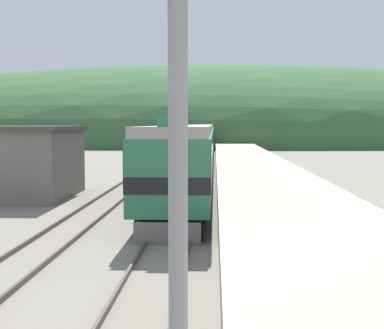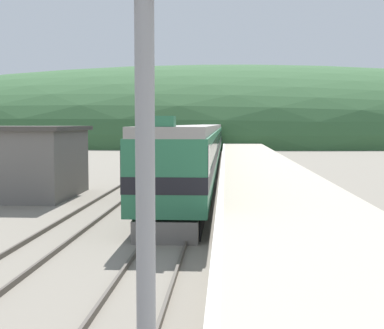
% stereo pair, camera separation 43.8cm
% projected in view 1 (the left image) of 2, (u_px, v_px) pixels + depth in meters
% --- Properties ---
extents(track_main, '(1.52, 180.00, 0.16)m').
position_uv_depth(track_main, '(203.00, 154.00, 68.65)').
color(track_main, '#4C443D').
rests_on(track_main, ground).
extents(track_siding, '(1.52, 180.00, 0.16)m').
position_uv_depth(track_siding, '(172.00, 154.00, 68.82)').
color(track_siding, '#4C443D').
rests_on(track_siding, ground).
extents(platform, '(5.67, 140.00, 1.08)m').
position_uv_depth(platform, '(247.00, 162.00, 48.50)').
color(platform, '#B2A893').
rests_on(platform, ground).
extents(distant_hills, '(208.09, 93.64, 34.27)m').
position_uv_depth(distant_hills, '(208.00, 141.00, 126.45)').
color(distant_hills, '#335B33').
rests_on(distant_hills, ground).
extents(station_shed, '(6.07, 6.99, 3.89)m').
position_uv_depth(station_shed, '(20.00, 161.00, 29.17)').
color(station_shed, slate).
rests_on(station_shed, ground).
extents(express_train_lead_car, '(2.91, 19.58, 4.27)m').
position_uv_depth(express_train_lead_car, '(184.00, 161.00, 26.99)').
color(express_train_lead_car, black).
rests_on(express_train_lead_car, ground).
extents(carriage_second, '(2.90, 20.22, 3.91)m').
position_uv_depth(carriage_second, '(197.00, 145.00, 47.92)').
color(carriage_second, black).
rests_on(carriage_second, ground).
extents(carriage_third, '(2.90, 20.22, 3.91)m').
position_uv_depth(carriage_third, '(203.00, 138.00, 68.94)').
color(carriage_third, black).
rests_on(carriage_third, ground).
extents(carriage_fourth, '(2.90, 20.22, 3.91)m').
position_uv_depth(carriage_fourth, '(205.00, 135.00, 89.96)').
color(carriage_fourth, black).
rests_on(carriage_fourth, ground).
extents(signal_mast_main, '(2.20, 0.42, 7.33)m').
position_uv_depth(signal_mast_main, '(178.00, 44.00, 5.29)').
color(signal_mast_main, gray).
rests_on(signal_mast_main, ground).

